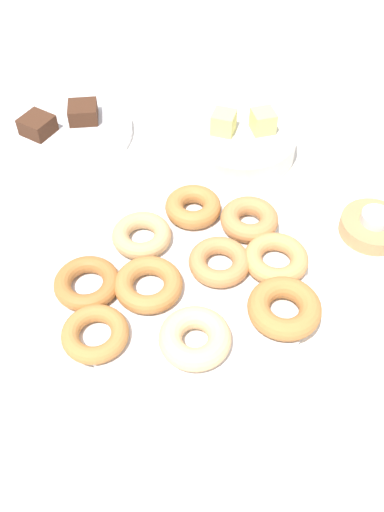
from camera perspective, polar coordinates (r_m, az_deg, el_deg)
The scene contains 20 objects.
ground_plane at distance 0.77m, azimuth -0.36°, elevation -3.78°, with size 2.40×2.40×0.00m, color white.
donut_plate at distance 0.77m, azimuth -0.36°, elevation -3.47°, with size 0.33×0.33×0.01m, color silver.
donut_0 at distance 0.70m, azimuth 0.31°, elevation -8.37°, with size 0.09×0.09×0.03m, color #EABC84.
donut_1 at distance 0.78m, azimuth 8.57°, elevation -0.28°, with size 0.09×0.09×0.03m, color tan.
donut_2 at distance 0.84m, azimuth 0.11°, elevation 5.05°, with size 0.08×0.08×0.03m, color #BC7A3D.
donut_3 at distance 0.73m, azimuth 9.40°, elevation -5.25°, with size 0.10×0.10×0.03m, color #BC7A3D.
donut_4 at distance 0.76m, azimuth -10.66°, elevation -2.73°, with size 0.09×0.09×0.02m, color #AD6B33.
donut_5 at distance 0.75m, azimuth -4.47°, elevation -2.91°, with size 0.09×0.09×0.03m, color #BC7A3D.
donut_6 at distance 0.77m, azimuth 2.81°, elevation -0.60°, with size 0.09×0.09×0.02m, color #C6844C.
donut_7 at distance 0.71m, azimuth -9.85°, elevation -7.82°, with size 0.09×0.09×0.02m, color #BC7A3D.
donut_8 at distance 0.81m, azimuth -5.15°, elevation 2.11°, with size 0.09×0.09×0.02m, color tan.
donut_9 at distance 0.83m, azimuth 5.87°, elevation 3.74°, with size 0.09×0.09×0.03m, color #C6844C.
cake_plate at distance 1.04m, azimuth -12.98°, elevation 12.27°, with size 0.24×0.24×0.02m, color silver.
brownie_near at distance 1.02m, azimuth -15.49°, elevation 12.74°, with size 0.05×0.05×0.03m, color #472819.
brownie_far at distance 1.04m, azimuth -11.06°, elevation 14.20°, with size 0.05×0.05×0.03m, color #472819.
candle_holder at distance 0.88m, azimuth 17.94°, elevation 2.87°, with size 0.10×0.10×0.02m, color tan.
tealight at distance 0.86m, azimuth 18.25°, elevation 3.75°, with size 0.04×0.04×0.01m, color silver.
fruit_bowl at distance 0.97m, azimuth 5.05°, elevation 11.36°, with size 0.18×0.18×0.04m, color silver.
melon_chunk_left at distance 0.95m, azimuth 3.24°, elevation 13.45°, with size 0.04×0.04×0.04m, color #DBD67A.
melon_chunk_right at distance 0.95m, azimuth 7.26°, elevation 13.48°, with size 0.04×0.04×0.04m, color #DBD67A.
Camera 1 is at (0.08, -0.45, 0.62)m, focal length 39.22 mm.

